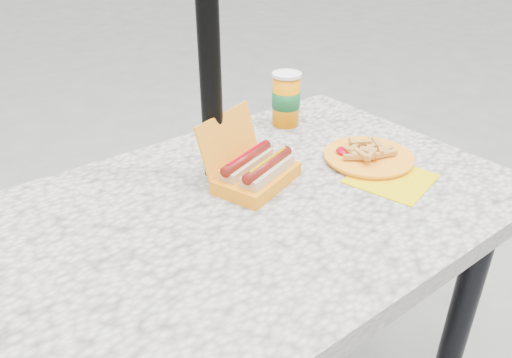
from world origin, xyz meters
TOP-DOWN VIEW (x-y plane):
  - picnic_table at (0.00, 0.00)m, footprint 1.20×0.80m
  - umbrella_pole at (0.00, 0.16)m, footprint 0.05×0.05m
  - hotdog_box at (0.05, 0.06)m, footprint 0.24×0.22m
  - fries_plate at (0.35, -0.03)m, footprint 0.26×0.32m
  - soda_cup at (0.33, 0.28)m, footprint 0.08×0.08m

SIDE VIEW (x-z plane):
  - picnic_table at x=0.00m, z-range 0.27..1.02m
  - fries_plate at x=0.35m, z-range 0.74..0.79m
  - hotdog_box at x=0.05m, z-range 0.71..0.87m
  - soda_cup at x=0.33m, z-range 0.75..0.91m
  - umbrella_pole at x=0.00m, z-range 0.00..2.20m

